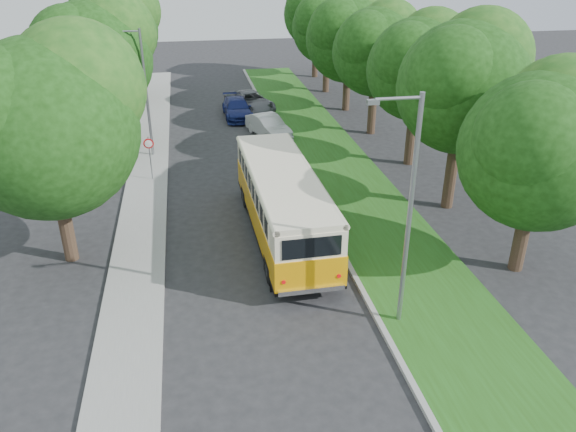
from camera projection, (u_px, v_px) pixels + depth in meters
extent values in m
plane|color=#252528|center=(265.00, 294.00, 20.93)|extent=(120.00, 120.00, 0.00)
cube|color=gray|center=(327.00, 224.00, 25.89)|extent=(0.20, 70.00, 0.15)
cube|color=#245015|center=(375.00, 221.00, 26.27)|extent=(4.50, 70.00, 0.13)
cube|color=gray|center=(140.00, 240.00, 24.55)|extent=(2.20, 70.00, 0.12)
cylinder|color=#332319|center=(522.00, 232.00, 21.82)|extent=(0.56, 0.56, 3.35)
sphere|color=#14390D|center=(539.00, 152.00, 20.37)|extent=(5.85, 5.85, 5.85)
sphere|color=#14390D|center=(562.00, 115.00, 20.54)|extent=(4.38, 4.38, 4.38)
sphere|color=#14390D|center=(532.00, 140.00, 19.26)|extent=(4.09, 4.09, 4.09)
cylinder|color=#332319|center=(452.00, 166.00, 26.88)|extent=(0.56, 0.56, 4.26)
sphere|color=#14390D|center=(463.00, 88.00, 25.22)|extent=(5.98, 5.98, 5.98)
sphere|color=#14390D|center=(482.00, 57.00, 25.39)|extent=(4.49, 4.49, 4.49)
sphere|color=#14390D|center=(454.00, 75.00, 24.08)|extent=(4.19, 4.19, 4.19)
cylinder|color=#332319|center=(411.00, 131.00, 32.30)|extent=(0.56, 0.56, 3.95)
sphere|color=#14390D|center=(418.00, 70.00, 30.75)|extent=(5.61, 5.61, 5.61)
sphere|color=#14390D|center=(433.00, 46.00, 30.91)|extent=(4.21, 4.21, 4.21)
sphere|color=#14390D|center=(409.00, 59.00, 29.68)|extent=(3.92, 3.92, 3.92)
cylinder|color=#332319|center=(372.00, 105.00, 37.56)|extent=(0.56, 0.56, 3.86)
sphere|color=#14390D|center=(376.00, 52.00, 36.02)|extent=(5.64, 5.64, 5.64)
sphere|color=#14390D|center=(389.00, 32.00, 36.18)|extent=(4.23, 4.23, 4.23)
sphere|color=#14390D|center=(367.00, 43.00, 34.95)|extent=(3.95, 3.95, 3.95)
cylinder|color=#332319|center=(347.00, 87.00, 42.90)|extent=(0.56, 0.56, 3.58)
sphere|color=#14390D|center=(349.00, 39.00, 41.34)|extent=(6.36, 6.36, 6.36)
sphere|color=#14390D|center=(362.00, 19.00, 41.52)|extent=(4.77, 4.77, 4.77)
sphere|color=#14390D|center=(339.00, 30.00, 40.13)|extent=(4.45, 4.45, 4.45)
cylinder|color=#332319|center=(326.00, 70.00, 48.15)|extent=(0.56, 0.56, 3.68)
sphere|color=#14390D|center=(327.00, 28.00, 46.62)|extent=(5.91, 5.91, 5.91)
sphere|color=#14390D|center=(338.00, 12.00, 46.79)|extent=(4.43, 4.43, 4.43)
sphere|color=#14390D|center=(319.00, 20.00, 45.50)|extent=(4.14, 4.14, 4.14)
cylinder|color=#332319|center=(315.00, 55.00, 53.43)|extent=(0.56, 0.56, 4.05)
sphere|color=#14390D|center=(316.00, 15.00, 51.81)|extent=(5.97, 5.97, 5.97)
sphere|color=#14390D|center=(326.00, 0.00, 51.98)|extent=(4.48, 4.48, 4.48)
sphere|color=#14390D|center=(308.00, 7.00, 50.68)|extent=(4.18, 4.18, 4.18)
cylinder|color=#332319|center=(65.00, 219.00, 22.44)|extent=(0.56, 0.56, 3.68)
sphere|color=#14390D|center=(47.00, 130.00, 20.81)|extent=(6.80, 6.80, 6.80)
sphere|color=#14390D|center=(77.00, 87.00, 21.00)|extent=(5.10, 5.10, 5.10)
sphere|color=#14390D|center=(7.00, 115.00, 19.52)|extent=(4.76, 4.76, 4.76)
cylinder|color=#332319|center=(104.00, 120.00, 34.80)|extent=(0.56, 0.56, 3.68)
sphere|color=#14390D|center=(95.00, 59.00, 33.17)|extent=(6.80, 6.80, 6.80)
sphere|color=#14390D|center=(113.00, 33.00, 33.36)|extent=(5.10, 5.10, 5.10)
sphere|color=#14390D|center=(72.00, 47.00, 31.88)|extent=(4.76, 4.76, 4.76)
cylinder|color=#332319|center=(120.00, 78.00, 45.40)|extent=(0.56, 0.56, 3.68)
sphere|color=#14390D|center=(114.00, 30.00, 43.76)|extent=(6.80, 6.80, 6.80)
sphere|color=#14390D|center=(128.00, 11.00, 43.95)|extent=(5.10, 5.10, 5.10)
sphere|color=#14390D|center=(97.00, 21.00, 42.47)|extent=(4.76, 4.76, 4.76)
cylinder|color=gray|center=(409.00, 218.00, 17.65)|extent=(0.16, 0.16, 8.00)
cylinder|color=gray|center=(399.00, 98.00, 15.83)|extent=(1.40, 0.10, 0.10)
cube|color=gray|center=(373.00, 102.00, 15.75)|extent=(0.35, 0.16, 0.14)
cylinder|color=gray|center=(147.00, 95.00, 32.66)|extent=(0.16, 0.16, 7.50)
cylinder|color=gray|center=(126.00, 31.00, 30.96)|extent=(1.40, 0.10, 0.10)
cube|color=gray|center=(113.00, 33.00, 30.87)|extent=(0.35, 0.16, 0.14)
cylinder|color=gray|center=(150.00, 159.00, 30.25)|extent=(0.06, 0.06, 2.50)
cone|color=red|center=(149.00, 144.00, 29.82)|extent=(0.56, 0.02, 0.56)
cone|color=white|center=(149.00, 144.00, 29.80)|extent=(0.40, 0.02, 0.40)
imported|color=silver|center=(285.00, 158.00, 32.25)|extent=(2.51, 3.99, 1.27)
imported|color=silver|center=(268.00, 126.00, 37.44)|extent=(2.79, 4.61, 1.43)
imported|color=navy|center=(237.00, 108.00, 41.48)|extent=(2.04, 4.85, 1.40)
imported|color=#5A5D62|center=(250.00, 102.00, 43.05)|extent=(3.94, 5.85, 1.49)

